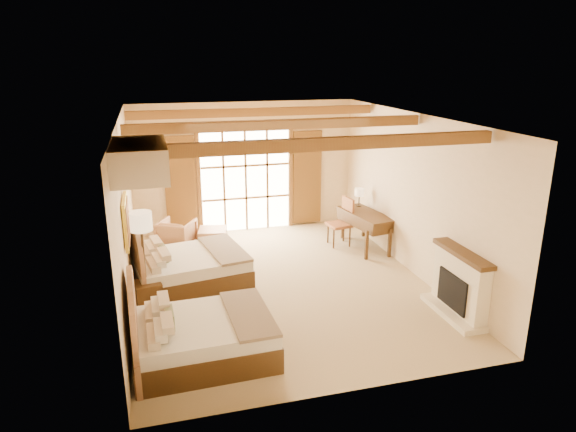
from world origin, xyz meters
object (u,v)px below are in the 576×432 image
object	(u,v)px
desk	(365,229)
bed_far	(181,266)
armchair	(177,234)
nightstand	(148,296)
bed_near	(193,334)

from	to	relation	value
desk	bed_far	bearing A→B (deg)	-176.42
armchair	desk	world-z (taller)	desk
bed_far	nightstand	distance (m)	1.06
desk	bed_near	bearing A→B (deg)	-149.95
armchair	desk	bearing A→B (deg)	-165.17
bed_near	armchair	bearing A→B (deg)	87.50
nightstand	armchair	distance (m)	3.00
nightstand	desk	xyz separation A→B (m)	(4.87, 1.89, 0.18)
armchair	desk	distance (m)	4.33
nightstand	armchair	world-z (taller)	armchair
bed_far	desk	bearing A→B (deg)	4.29
armchair	desk	size ratio (longest dim) A/B	0.47
bed_far	nightstand	world-z (taller)	bed_far
desk	nightstand	bearing A→B (deg)	-169.12
bed_far	nightstand	xyz separation A→B (m)	(-0.64, -0.84, -0.15)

